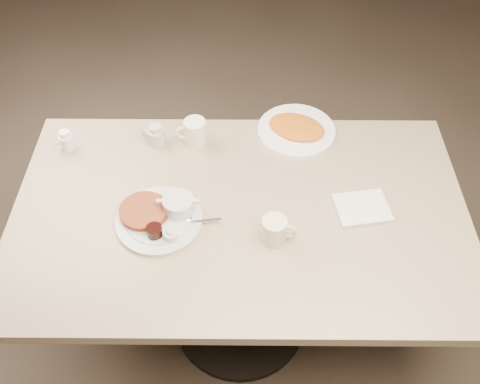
{
  "coord_description": "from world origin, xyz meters",
  "views": [
    {
      "loc": [
        0.01,
        -1.09,
        2.09
      ],
      "look_at": [
        0.0,
        0.02,
        0.82
      ],
      "focal_mm": 39.43,
      "sensor_mm": 36.0,
      "label": 1
    }
  ],
  "objects_px": {
    "coffee_mug_far": "(195,132)",
    "hash_plate": "(296,129)",
    "main_plate": "(161,215)",
    "coffee_mug_near": "(275,230)",
    "diner_table": "(240,241)",
    "creamer_right": "(156,135)",
    "creamer_left": "(66,141)"
  },
  "relations": [
    {
      "from": "coffee_mug_far",
      "to": "creamer_right",
      "type": "relative_size",
      "value": 1.24
    },
    {
      "from": "diner_table",
      "to": "creamer_right",
      "type": "height_order",
      "value": "creamer_right"
    },
    {
      "from": "main_plate",
      "to": "creamer_left",
      "type": "relative_size",
      "value": 4.26
    },
    {
      "from": "creamer_right",
      "to": "creamer_left",
      "type": "bearing_deg",
      "value": -174.39
    },
    {
      "from": "coffee_mug_near",
      "to": "hash_plate",
      "type": "height_order",
      "value": "coffee_mug_near"
    },
    {
      "from": "main_plate",
      "to": "coffee_mug_near",
      "type": "xyz_separation_m",
      "value": [
        0.36,
        -0.07,
        0.02
      ]
    },
    {
      "from": "coffee_mug_near",
      "to": "creamer_left",
      "type": "height_order",
      "value": "coffee_mug_near"
    },
    {
      "from": "coffee_mug_far",
      "to": "hash_plate",
      "type": "relative_size",
      "value": 0.3
    },
    {
      "from": "diner_table",
      "to": "coffee_mug_far",
      "type": "relative_size",
      "value": 12.84
    },
    {
      "from": "main_plate",
      "to": "coffee_mug_near",
      "type": "height_order",
      "value": "coffee_mug_near"
    },
    {
      "from": "creamer_right",
      "to": "hash_plate",
      "type": "height_order",
      "value": "creamer_right"
    },
    {
      "from": "coffee_mug_near",
      "to": "creamer_right",
      "type": "height_order",
      "value": "coffee_mug_near"
    },
    {
      "from": "creamer_left",
      "to": "main_plate",
      "type": "bearing_deg",
      "value": -41.28
    },
    {
      "from": "creamer_right",
      "to": "hash_plate",
      "type": "bearing_deg",
      "value": 6.94
    },
    {
      "from": "diner_table",
      "to": "coffee_mug_far",
      "type": "height_order",
      "value": "coffee_mug_far"
    },
    {
      "from": "coffee_mug_far",
      "to": "creamer_left",
      "type": "bearing_deg",
      "value": -175.69
    },
    {
      "from": "main_plate",
      "to": "hash_plate",
      "type": "distance_m",
      "value": 0.63
    },
    {
      "from": "coffee_mug_far",
      "to": "creamer_right",
      "type": "xyz_separation_m",
      "value": [
        -0.14,
        -0.0,
        -0.01
      ]
    },
    {
      "from": "creamer_left",
      "to": "coffee_mug_near",
      "type": "bearing_deg",
      "value": -28.69
    },
    {
      "from": "creamer_right",
      "to": "hash_plate",
      "type": "distance_m",
      "value": 0.52
    },
    {
      "from": "diner_table",
      "to": "coffee_mug_far",
      "type": "xyz_separation_m",
      "value": [
        -0.17,
        0.32,
        0.22
      ]
    },
    {
      "from": "main_plate",
      "to": "hash_plate",
      "type": "height_order",
      "value": "main_plate"
    },
    {
      "from": "diner_table",
      "to": "creamer_right",
      "type": "bearing_deg",
      "value": 133.89
    },
    {
      "from": "main_plate",
      "to": "creamer_left",
      "type": "xyz_separation_m",
      "value": [
        -0.37,
        0.33,
        0.01
      ]
    },
    {
      "from": "diner_table",
      "to": "creamer_left",
      "type": "height_order",
      "value": "creamer_left"
    },
    {
      "from": "coffee_mug_far",
      "to": "creamer_right",
      "type": "height_order",
      "value": "coffee_mug_far"
    },
    {
      "from": "creamer_right",
      "to": "coffee_mug_far",
      "type": "bearing_deg",
      "value": 1.36
    },
    {
      "from": "coffee_mug_near",
      "to": "main_plate",
      "type": "bearing_deg",
      "value": 168.31
    },
    {
      "from": "diner_table",
      "to": "creamer_left",
      "type": "relative_size",
      "value": 18.75
    },
    {
      "from": "creamer_left",
      "to": "creamer_right",
      "type": "xyz_separation_m",
      "value": [
        0.32,
        0.03,
        -0.0
      ]
    },
    {
      "from": "diner_table",
      "to": "coffee_mug_far",
      "type": "distance_m",
      "value": 0.43
    },
    {
      "from": "coffee_mug_far",
      "to": "hash_plate",
      "type": "height_order",
      "value": "coffee_mug_far"
    }
  ]
}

